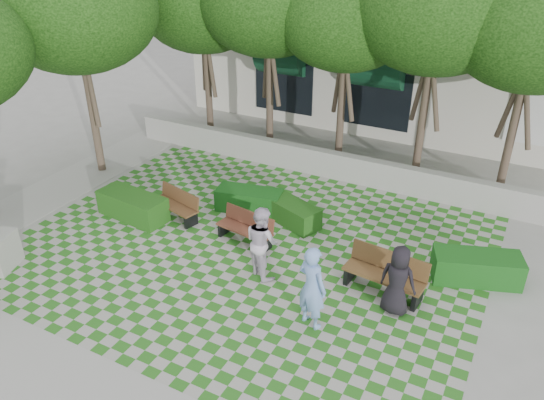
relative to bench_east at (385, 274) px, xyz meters
The scene contains 16 objects.
ground 3.91m from the bench_east, 164.87° to the right, with size 90.00×90.00×0.00m, color gray.
lawn 3.77m from the bench_east, behind, with size 12.00×12.00×0.00m, color #2B721E.
sidewalk_west 10.95m from the bench_east, behind, with size 2.00×12.00×0.01m, color #9E9B93.
retaining_wall 6.40m from the bench_east, 125.79° to the left, with size 15.00×0.36×0.90m, color #9E9B93.
bench_east is the anchor object (origin of this frame).
bench_mid 3.99m from the bench_east, behind, with size 1.69×0.78×0.85m.
bench_west 6.45m from the bench_east, behind, with size 1.70×0.93×0.85m.
hedge_east 2.35m from the bench_east, 38.18° to the left, with size 2.06×0.82×0.72m, color #134A15.
hedge_midright 3.83m from the bench_east, 151.06° to the left, with size 1.83×0.73×0.64m, color #184512.
hedge_midleft 5.11m from the bench_east, 158.31° to the left, with size 1.95×0.78×0.68m, color #124614.
hedge_west 7.55m from the bench_east, behind, with size 2.13×0.85×0.74m, color #1A4A13.
person_blue 2.19m from the bench_east, 120.00° to the right, with size 0.72×0.47×1.98m, color #7EA5E6.
person_dark 0.80m from the bench_east, 53.89° to the right, with size 0.82×0.54×1.69m, color black.
person_white 3.00m from the bench_east, 165.94° to the right, with size 0.90×0.70×1.86m, color silver.
tree_row 8.82m from the bench_east, 138.59° to the left, with size 17.70×13.40×7.41m.
building 13.52m from the bench_east, 102.13° to the left, with size 18.00×8.92×5.15m.
Camera 1 is at (6.06, -9.09, 7.91)m, focal length 35.00 mm.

